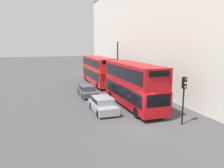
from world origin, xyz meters
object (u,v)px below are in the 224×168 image
at_px(bus_second_in_queue, 98,69).
at_px(pedestrian, 116,78).
at_px(car_dark_sedan, 103,104).
at_px(car_hatchback, 87,90).
at_px(bus_leading, 133,83).
at_px(traffic_light, 184,91).

distance_m(bus_second_in_queue, pedestrian, 3.24).
bearing_deg(car_dark_sedan, car_hatchback, 90.00).
xyz_separation_m(bus_second_in_queue, car_dark_sedan, (-3.40, -14.03, -1.63)).
bearing_deg(pedestrian, car_hatchback, -132.04).
bearing_deg(pedestrian, bus_leading, -102.44).
distance_m(car_hatchback, traffic_light, 13.12).
xyz_separation_m(car_dark_sedan, traffic_light, (5.04, -5.22, 2.01)).
bearing_deg(car_hatchback, traffic_light, -67.09).
height_order(bus_leading, pedestrian, bus_leading).
xyz_separation_m(car_dark_sedan, pedestrian, (6.23, 13.62, 0.11)).
bearing_deg(traffic_light, car_hatchback, 112.91).
relative_size(bus_second_in_queue, car_hatchback, 2.57).
relative_size(car_hatchback, traffic_light, 1.13).
height_order(bus_second_in_queue, traffic_light, bus_second_in_queue).
distance_m(bus_leading, car_dark_sedan, 3.88).
relative_size(car_hatchback, pedestrian, 2.35).
distance_m(car_dark_sedan, car_hatchback, 6.71).
bearing_deg(car_dark_sedan, bus_second_in_queue, 76.38).
relative_size(bus_leading, car_hatchback, 2.35).
distance_m(bus_second_in_queue, car_dark_sedan, 14.53).
distance_m(bus_leading, bus_second_in_queue, 13.25).
bearing_deg(bus_second_in_queue, car_dark_sedan, -103.62).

